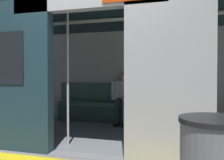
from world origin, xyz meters
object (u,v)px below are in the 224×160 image
(handbag, at_px, (139,99))
(grab_pole_door, at_px, (68,77))
(bench_seat, at_px, (125,108))
(book, at_px, (110,101))
(person_seated, at_px, (123,94))
(train_car, at_px, (108,52))

(handbag, bearing_deg, grab_pole_door, 68.05)
(bench_seat, relative_size, book, 14.87)
(grab_pole_door, bearing_deg, handbag, -111.95)
(handbag, xyz_separation_m, book, (0.71, -0.04, -0.07))
(person_seated, height_order, book, person_seated)
(handbag, xyz_separation_m, grab_pole_door, (0.80, 1.98, 0.53))
(train_car, xyz_separation_m, person_seated, (-0.04, -1.03, -0.86))
(train_car, relative_size, book, 29.09)
(train_car, relative_size, handbag, 24.62)
(bench_seat, height_order, book, book)
(bench_seat, bearing_deg, handbag, -174.67)
(handbag, bearing_deg, book, -3.12)
(handbag, bearing_deg, train_car, 70.29)
(bench_seat, distance_m, person_seated, 0.33)
(bench_seat, xyz_separation_m, handbag, (-0.32, -0.03, 0.19))
(train_car, xyz_separation_m, handbag, (-0.40, -1.11, -0.99))
(train_car, height_order, handbag, train_car)
(train_car, height_order, grab_pole_door, train_car)
(book, relative_size, grab_pole_door, 0.10)
(bench_seat, height_order, person_seated, person_seated)
(person_seated, relative_size, book, 5.40)
(person_seated, distance_m, handbag, 0.39)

